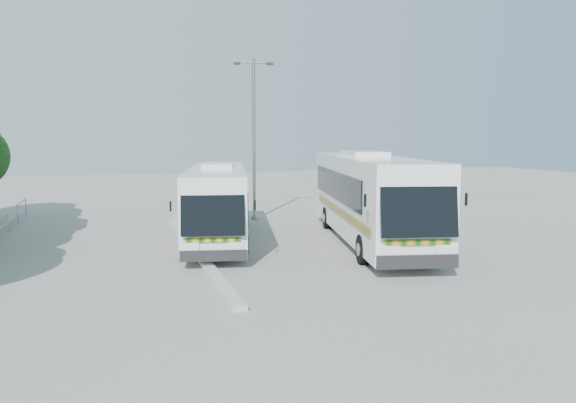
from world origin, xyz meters
name	(u,v)px	position (x,y,z in m)	size (l,w,h in m)	color
ground	(265,258)	(0.00, 0.00, 0.00)	(100.00, 100.00, 0.00)	gray
kerb_divider	(195,250)	(-2.30, 2.00, 0.07)	(0.40, 16.00, 0.15)	#B2B2AD
coach_main	(217,201)	(-1.01, 4.10, 1.72)	(4.54, 11.50, 3.13)	silver
coach_adjacent	(370,196)	(5.07, 1.76, 1.98)	(5.33, 13.30, 3.62)	silver
lamppost	(254,132)	(2.00, 9.50, 4.71)	(2.08, 0.62, 8.54)	gray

